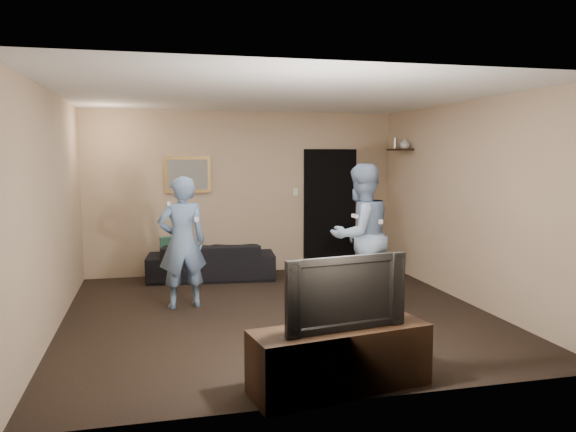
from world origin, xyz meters
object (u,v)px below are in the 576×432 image
object	(u,v)px
wii_player_left	(182,242)
television	(341,291)
wii_player_right	(361,236)
sofa	(211,261)
tv_console	(340,359)

from	to	relation	value
wii_player_left	television	bearing A→B (deg)	-68.35
television	wii_player_right	size ratio (longest dim) A/B	0.58
sofa	tv_console	distance (m)	4.38
tv_console	wii_player_right	distance (m)	2.66
tv_console	television	xyz separation A→B (m)	(0.00, 0.00, 0.57)
sofa	tv_console	world-z (taller)	sofa
sofa	television	world-z (taller)	television
tv_console	wii_player_left	distance (m)	3.07
television	wii_player_left	world-z (taller)	wii_player_left
sofa	wii_player_right	size ratio (longest dim) A/B	1.07
tv_console	wii_player_left	xyz separation A→B (m)	(-1.11, 2.81, 0.58)
television	wii_player_right	xyz separation A→B (m)	(1.07, 2.34, 0.08)
television	wii_player_left	xyz separation A→B (m)	(-1.11, 2.81, 0.01)
wii_player_right	television	bearing A→B (deg)	-114.52
wii_player_left	tv_console	bearing A→B (deg)	-68.35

